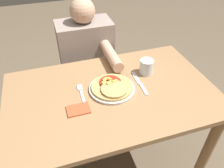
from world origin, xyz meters
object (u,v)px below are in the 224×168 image
at_px(fork, 81,93).
at_px(person_diner, 87,60).
at_px(dining_table, 112,109).
at_px(pizza, 112,87).
at_px(knife, 140,83).
at_px(plate, 112,89).
at_px(drinking_glass, 146,67).

relative_size(fork, person_diner, 0.16).
distance_m(dining_table, pizza, 0.16).
distance_m(fork, knife, 0.34).
height_order(plate, fork, plate).
xyz_separation_m(pizza, knife, (0.17, 0.01, -0.02)).
distance_m(plate, fork, 0.17).
height_order(plate, drinking_glass, drinking_glass).
xyz_separation_m(pizza, drinking_glass, (0.24, 0.09, 0.02)).
distance_m(dining_table, fork, 0.21).
bearing_deg(drinking_glass, dining_table, -157.43).
bearing_deg(plate, drinking_glass, 19.25).
height_order(dining_table, drinking_glass, drinking_glass).
height_order(knife, drinking_glass, drinking_glass).
xyz_separation_m(fork, drinking_glass, (0.41, 0.07, 0.04)).
xyz_separation_m(plate, person_diner, (-0.03, 0.53, -0.13)).
xyz_separation_m(knife, drinking_glass, (0.08, 0.08, 0.04)).
xyz_separation_m(dining_table, plate, (0.01, 0.02, 0.14)).
bearing_deg(person_diner, fork, -105.16).
xyz_separation_m(dining_table, person_diner, (-0.02, 0.54, 0.01)).
distance_m(dining_table, plate, 0.14).
xyz_separation_m(pizza, person_diner, (-0.03, 0.53, -0.15)).
bearing_deg(fork, plate, -6.59).
relative_size(drinking_glass, person_diner, 0.08).
xyz_separation_m(fork, knife, (0.34, -0.02, 0.00)).
height_order(fork, knife, same).
height_order(plate, pizza, pizza).
relative_size(dining_table, pizza, 5.03).
relative_size(fork, drinking_glass, 1.92).
xyz_separation_m(dining_table, pizza, (0.01, 0.02, 0.16)).
bearing_deg(fork, person_diner, 74.84).
bearing_deg(drinking_glass, knife, -132.16).
bearing_deg(knife, drinking_glass, 47.84).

